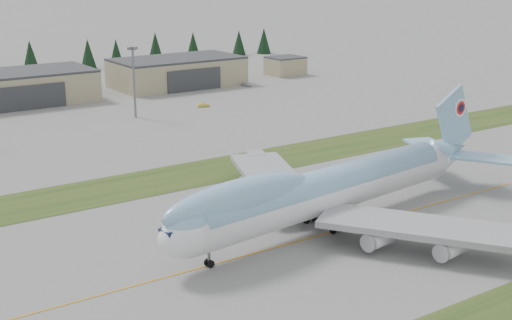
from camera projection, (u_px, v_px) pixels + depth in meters
ground at (350, 227)px, 129.91m from camera, size 7000.00×7000.00×0.00m
grass_strip_far at (221, 169)px, 165.66m from camera, size 400.00×18.00×0.08m
taxiway_line_main at (350, 227)px, 129.91m from camera, size 400.00×0.40×0.02m
boeing_747_freighter at (328, 189)px, 128.44m from camera, size 82.76×70.77×21.73m
hangar_center at (19, 87)px, 239.40m from camera, size 48.00×26.60×10.80m
hangar_right at (177, 72)px, 271.92m from camera, size 48.00×26.60×10.80m
control_shed at (285, 66)px, 297.95m from camera, size 14.00×12.00×7.60m
service_vehicle_b at (204, 107)px, 234.62m from camera, size 4.19×2.48×1.30m
service_vehicle_c at (247, 86)px, 272.28m from camera, size 2.99×4.76×1.28m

